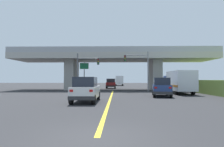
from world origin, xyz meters
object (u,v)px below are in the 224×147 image
(suv_crossing, at_px, (161,87))
(traffic_signal_farside, at_px, (85,67))
(suv_lead, at_px, (86,89))
(highway_sign, at_px, (84,70))
(traffic_signal_nearside, at_px, (140,66))
(sedan_oncoming, at_px, (111,83))
(box_truck, at_px, (179,82))
(semi_truck_distant, at_px, (119,80))

(suv_crossing, relative_size, traffic_signal_farside, 0.86)
(suv_lead, height_order, traffic_signal_farside, traffic_signal_farside)
(highway_sign, bearing_deg, traffic_signal_farside, -79.54)
(traffic_signal_nearside, height_order, traffic_signal_farside, traffic_signal_nearside)
(suv_lead, bearing_deg, sedan_oncoming, 87.27)
(sedan_oncoming, distance_m, highway_sign, 9.91)
(box_truck, xyz_separation_m, sedan_oncoming, (-9.29, 16.47, -0.54))
(highway_sign, bearing_deg, traffic_signal_nearside, -21.55)
(sedan_oncoming, height_order, traffic_signal_nearside, traffic_signal_nearside)
(traffic_signal_farside, height_order, semi_truck_distant, traffic_signal_farside)
(sedan_oncoming, distance_m, semi_truck_distant, 20.35)
(traffic_signal_nearside, bearing_deg, suv_lead, -112.66)
(suv_crossing, xyz_separation_m, semi_truck_distant, (-4.07, 41.03, 0.55))
(suv_lead, xyz_separation_m, semi_truck_distant, (3.29, 46.84, 0.55))
(sedan_oncoming, relative_size, semi_truck_distant, 0.59)
(suv_crossing, relative_size, sedan_oncoming, 1.18)
(suv_lead, distance_m, suv_crossing, 9.37)
(sedan_oncoming, bearing_deg, suv_crossing, -73.68)
(traffic_signal_nearside, bearing_deg, traffic_signal_farside, -179.80)
(box_truck, distance_m, traffic_signal_farside, 13.77)
(highway_sign, bearing_deg, suv_crossing, -49.65)
(sedan_oncoming, height_order, traffic_signal_farside, traffic_signal_farside)
(traffic_signal_farside, bearing_deg, sedan_oncoming, 73.42)
(traffic_signal_farside, height_order, highway_sign, traffic_signal_farside)
(suv_lead, height_order, suv_crossing, same)
(suv_lead, height_order, traffic_signal_nearside, traffic_signal_nearside)
(sedan_oncoming, distance_m, traffic_signal_nearside, 13.38)
(suv_crossing, height_order, sedan_oncoming, same)
(traffic_signal_nearside, xyz_separation_m, semi_truck_distant, (-2.74, 32.39, -2.39))
(suv_crossing, bearing_deg, semi_truck_distant, 104.26)
(box_truck, xyz_separation_m, semi_truck_distant, (-7.27, 36.71, 0.02))
(semi_truck_distant, bearing_deg, highway_sign, -102.35)
(suv_lead, height_order, semi_truck_distant, semi_truck_distant)
(semi_truck_distant, bearing_deg, sedan_oncoming, -95.70)
(box_truck, height_order, highway_sign, highway_sign)
(highway_sign, bearing_deg, semi_truck_distant, 77.65)
(traffic_signal_nearside, height_order, highway_sign, traffic_signal_nearside)
(suv_crossing, distance_m, box_truck, 5.40)
(suv_lead, xyz_separation_m, suv_crossing, (7.36, 5.80, -0.00))
(suv_crossing, distance_m, highway_sign, 16.23)
(suv_crossing, xyz_separation_m, traffic_signal_farside, (-9.71, 8.61, 2.66))
(traffic_signal_nearside, xyz_separation_m, highway_sign, (-9.05, 3.58, -0.43))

